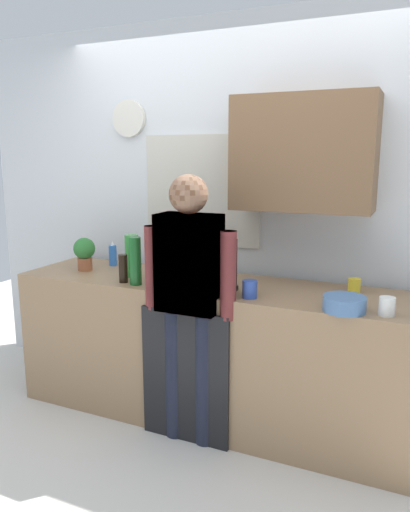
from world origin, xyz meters
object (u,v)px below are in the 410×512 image
object	(u,v)px
cup_yellow_cup	(354,286)
person_guest	(189,289)
bottle_olive_oil	(206,262)
mixing_bowl	(344,304)
potted_plant	(84,252)
bottle_clear_soda	(132,256)
bottle_dark_sauce	(123,269)
cup_white_mug	(387,306)
coffee_maker	(218,267)
bottle_green_wine	(135,261)
dish_soap	(113,255)
cup_blue_mug	(250,289)
person_at_sink	(189,289)

from	to	relation	value
cup_yellow_cup	person_guest	world-z (taller)	person_guest
bottle_olive_oil	cup_yellow_cup	bearing A→B (deg)	7.60
mixing_bowl	potted_plant	world-z (taller)	potted_plant
bottle_clear_soda	bottle_dark_sauce	world-z (taller)	bottle_clear_soda
cup_yellow_cup	potted_plant	world-z (taller)	potted_plant
cup_white_mug	cup_yellow_cup	size ratio (longest dim) A/B	1.12
bottle_clear_soda	mixing_bowl	size ratio (longest dim) A/B	1.27
cup_yellow_cup	potted_plant	xyz separation A→B (m)	(-1.80, -0.18, 0.09)
bottle_olive_oil	bottle_dark_sauce	world-z (taller)	bottle_olive_oil
coffee_maker	cup_yellow_cup	xyz separation A→B (m)	(0.74, 0.29, -0.10)
bottle_green_wine	cup_white_mug	distance (m)	1.48
potted_plant	person_guest	distance (m)	0.98
dish_soap	person_guest	bearing A→B (deg)	-28.89
bottle_clear_soda	dish_soap	size ratio (longest dim) A/B	1.56
bottle_clear_soda	mixing_bowl	world-z (taller)	bottle_clear_soda
person_guest	mixing_bowl	bearing A→B (deg)	-145.66
bottle_olive_oil	bottle_dark_sauce	size ratio (longest dim) A/B	1.39
coffee_maker	potted_plant	size ratio (longest dim) A/B	1.43
cup_blue_mug	dish_soap	xyz separation A→B (m)	(-1.18, 0.37, 0.03)
cup_blue_mug	bottle_clear_soda	bearing A→B (deg)	170.18
coffee_maker	mixing_bowl	size ratio (longest dim) A/B	1.50
potted_plant	person_at_sink	xyz separation A→B (m)	(0.94, -0.26, -0.09)
cup_blue_mug	cup_white_mug	distance (m)	0.73
potted_plant	cup_blue_mug	bearing A→B (deg)	-7.57
bottle_green_wine	cup_yellow_cup	size ratio (longest dim) A/B	3.53
dish_soap	person_at_sink	xyz separation A→B (m)	(0.85, -0.47, -0.04)
potted_plant	person_guest	world-z (taller)	person_guest
cup_yellow_cup	person_guest	distance (m)	0.97
bottle_dark_sauce	dish_soap	bearing A→B (deg)	132.02
bottle_clear_soda	cup_yellow_cup	size ratio (longest dim) A/B	3.29
mixing_bowl	dish_soap	size ratio (longest dim) A/B	1.22
mixing_bowl	potted_plant	xyz separation A→B (m)	(-1.80, 0.20, 0.09)
person_at_sink	cup_white_mug	bearing A→B (deg)	5.76
bottle_green_wine	person_at_sink	world-z (taller)	person_at_sink
bottle_green_wine	person_guest	world-z (taller)	person_guest
bottle_clear_soda	cup_yellow_cup	xyz separation A→B (m)	(1.40, 0.20, -0.10)
cup_white_mug	dish_soap	xyz separation A→B (m)	(-1.91, 0.39, 0.03)
coffee_maker	bottle_olive_oil	bearing A→B (deg)	132.11
bottle_clear_soda	potted_plant	size ratio (longest dim) A/B	1.22
bottle_green_wine	potted_plant	distance (m)	0.56
bottle_green_wine	coffee_maker	bearing A→B (deg)	7.41
coffee_maker	person_guest	size ratio (longest dim) A/B	0.21
bottle_dark_sauce	bottle_olive_oil	bearing A→B (deg)	26.08
cup_white_mug	person_at_sink	bearing A→B (deg)	-175.84
bottle_olive_oil	cup_white_mug	world-z (taller)	bottle_olive_oil
mixing_bowl	person_guest	world-z (taller)	person_guest
bottle_dark_sauce	potted_plant	bearing A→B (deg)	158.30
bottle_olive_oil	cup_yellow_cup	xyz separation A→B (m)	(0.90, 0.12, -0.08)
cup_white_mug	person_at_sink	distance (m)	1.07
dish_soap	cup_white_mug	bearing A→B (deg)	-11.52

